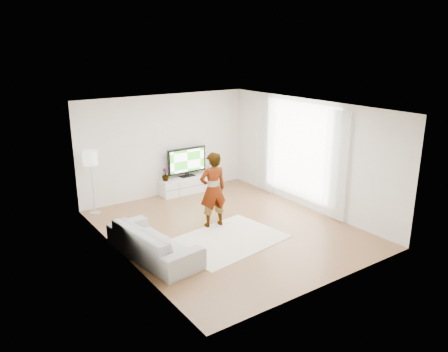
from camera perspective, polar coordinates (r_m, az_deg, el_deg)
floor at (r=10.16m, az=0.50°, el=-6.86°), size 6.00×6.00×0.00m
ceiling at (r=9.39m, az=0.54°, el=8.97°), size 6.00×6.00×0.00m
wall_left at (r=8.55m, az=-13.30°, el=-1.93°), size 0.02×6.00×2.80m
wall_right at (r=11.27m, az=10.97°, el=2.74°), size 0.02×6.00×2.80m
wall_back at (r=12.18m, az=-7.68°, el=3.96°), size 5.00×0.02×2.80m
wall_front at (r=7.57m, az=13.79°, el=-4.48°), size 5.00×0.02×2.80m
window at (r=11.44m, az=9.85°, el=3.28°), size 0.01×2.60×2.50m
curtain_near at (r=10.56m, az=14.43°, el=1.28°), size 0.04×0.70×2.60m
curtain_far at (r=12.35m, az=5.34°, el=3.98°), size 0.04×0.70×2.60m
media_console at (r=12.54m, az=-4.73°, el=-1.09°), size 1.66×0.47×0.47m
television at (r=12.37m, az=-4.87°, el=1.96°), size 1.19×0.23×0.83m
game_console at (r=12.81m, az=-1.95°, el=0.92°), size 0.05×0.16×0.21m
potted_plant at (r=12.10m, az=-7.67°, el=0.16°), size 0.24×0.24×0.35m
rug at (r=9.60m, az=0.41°, el=-8.31°), size 2.62×2.05×0.01m
player at (r=9.99m, az=-1.47°, el=-1.80°), size 0.70×0.52×1.76m
sofa at (r=8.88m, az=-9.19°, el=-8.45°), size 1.16×2.34×0.66m
floor_lamp at (r=11.11m, az=-17.07°, el=1.93°), size 0.36×0.36×1.61m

